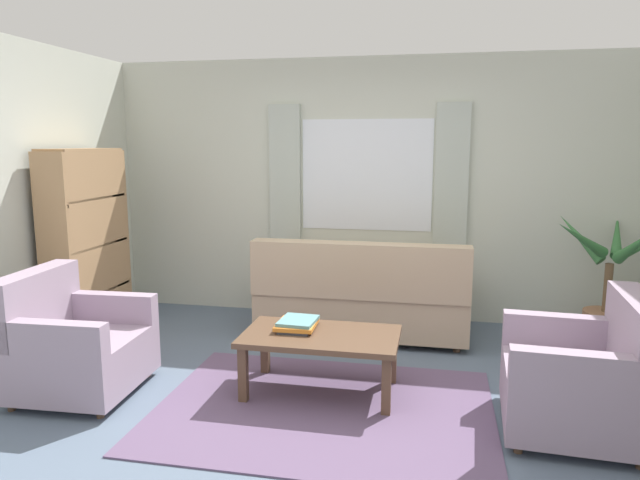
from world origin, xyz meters
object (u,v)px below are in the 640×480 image
(armchair_right, at_px, (584,378))
(coffee_table, at_px, (321,341))
(couch, at_px, (362,298))
(bookshelf, at_px, (91,242))
(potted_plant, at_px, (608,291))
(armchair_left, at_px, (72,345))
(book_stack_on_table, at_px, (297,324))

(armchair_right, height_order, coffee_table, armchair_right)
(couch, bearing_deg, bookshelf, 11.25)
(potted_plant, distance_m, bookshelf, 4.60)
(armchair_left, distance_m, potted_plant, 4.39)
(couch, relative_size, potted_plant, 1.56)
(potted_plant, bearing_deg, book_stack_on_table, -150.35)
(couch, bearing_deg, book_stack_on_table, 74.91)
(armchair_right, bearing_deg, bookshelf, -101.26)
(couch, distance_m, bookshelf, 2.50)
(armchair_left, bearing_deg, bookshelf, 23.03)
(coffee_table, relative_size, bookshelf, 0.64)
(armchair_right, relative_size, potted_plant, 0.73)
(potted_plant, xyz_separation_m, bookshelf, (-4.54, -0.69, 0.39))
(armchair_right, bearing_deg, coffee_table, -95.07)
(couch, relative_size, bookshelf, 1.10)
(armchair_right, height_order, book_stack_on_table, armchair_right)
(armchair_left, xyz_separation_m, armchair_right, (3.42, 0.09, 0.00))
(bookshelf, bearing_deg, armchair_right, 75.28)
(coffee_table, xyz_separation_m, potted_plant, (2.27, 1.47, 0.11))
(armchair_right, bearing_deg, book_stack_on_table, -96.55)
(book_stack_on_table, distance_m, bookshelf, 2.24)
(armchair_right, height_order, potted_plant, potted_plant)
(book_stack_on_table, bearing_deg, bookshelf, 161.21)
(armchair_right, relative_size, bookshelf, 0.52)
(armchair_right, xyz_separation_m, potted_plant, (0.58, 1.73, 0.14))
(couch, xyz_separation_m, bookshelf, (-2.40, -0.48, 0.51))
(armchair_left, distance_m, book_stack_on_table, 1.60)
(couch, xyz_separation_m, potted_plant, (2.13, 0.21, 0.12))
(armchair_left, bearing_deg, couch, -51.82)
(couch, distance_m, armchair_right, 2.17)
(couch, relative_size, armchair_left, 2.16)
(coffee_table, distance_m, bookshelf, 2.45)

